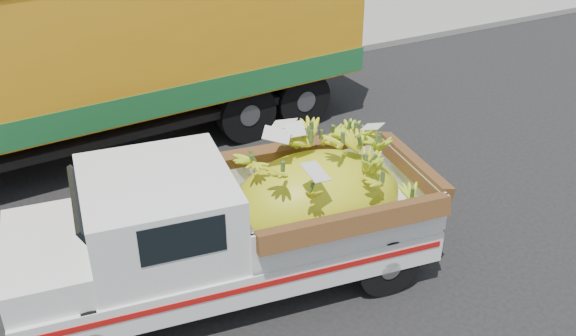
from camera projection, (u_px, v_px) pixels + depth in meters
ground at (104, 334)px, 7.53m from camera, size 100.00×100.00×0.00m
curb at (20, 109)px, 12.92m from camera, size 60.00×0.25×0.15m
sidewalk at (7, 75)px, 14.54m from camera, size 60.00×4.00×0.14m
pickup_truck at (257, 218)px, 7.95m from camera, size 5.28×2.49×1.78m
semi_trailer at (17, 46)px, 10.04m from camera, size 12.04×3.29×3.80m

